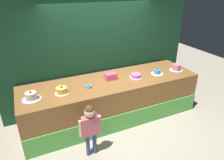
{
  "coord_description": "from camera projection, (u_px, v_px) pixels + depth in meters",
  "views": [
    {
      "loc": [
        -1.66,
        -3.07,
        2.85
      ],
      "look_at": [
        -0.1,
        0.34,
        1.07
      ],
      "focal_mm": 32.58,
      "sensor_mm": 36.0,
      "label": 1
    }
  ],
  "objects": [
    {
      "name": "cake_left",
      "position": [
        62.0,
        91.0,
        3.88
      ],
      "size": [
        0.28,
        0.28,
        0.16
      ],
      "color": "white",
      "rests_on": "stage_platform"
    },
    {
      "name": "cake_far_right",
      "position": [
        176.0,
        68.0,
        4.92
      ],
      "size": [
        0.33,
        0.33,
        0.15
      ],
      "color": "silver",
      "rests_on": "stage_platform"
    },
    {
      "name": "curtain_backdrop",
      "position": [
        100.0,
        45.0,
        4.7
      ],
      "size": [
        4.66,
        0.08,
        3.13
      ],
      "primitive_type": "cube",
      "color": "#19472D",
      "rests_on": "ground_plane"
    },
    {
      "name": "donut",
      "position": [
        89.0,
        86.0,
        4.13
      ],
      "size": [
        0.13,
        0.13,
        0.04
      ],
      "primitive_type": "torus",
      "color": "#3399D8",
      "rests_on": "stage_platform"
    },
    {
      "name": "pink_box",
      "position": [
        111.0,
        76.0,
        4.44
      ],
      "size": [
        0.25,
        0.16,
        0.14
      ],
      "primitive_type": "cube",
      "rotation": [
        0.0,
        0.0,
        0.03
      ],
      "color": "#F1528B",
      "rests_on": "stage_platform"
    },
    {
      "name": "cake_far_left",
      "position": [
        31.0,
        96.0,
        3.68
      ],
      "size": [
        0.35,
        0.35,
        0.18
      ],
      "color": "silver",
      "rests_on": "stage_platform"
    },
    {
      "name": "cake_right",
      "position": [
        157.0,
        72.0,
        4.73
      ],
      "size": [
        0.29,
        0.29,
        0.13
      ],
      "color": "silver",
      "rests_on": "stage_platform"
    },
    {
      "name": "stage_platform",
      "position": [
        112.0,
        99.0,
        4.63
      ],
      "size": [
        3.91,
        1.14,
        0.94
      ],
      "color": "brown",
      "rests_on": "ground_plane"
    },
    {
      "name": "ground_plane",
      "position": [
        123.0,
        130.0,
        4.37
      ],
      "size": [
        12.0,
        12.0,
        0.0
      ],
      "primitive_type": "plane",
      "color": "#ADA38E"
    },
    {
      "name": "child_figure",
      "position": [
        90.0,
        124.0,
        3.48
      ],
      "size": [
        0.4,
        0.19,
        1.05
      ],
      "color": "#3F4C8C",
      "rests_on": "ground_plane"
    },
    {
      "name": "cake_center",
      "position": [
        136.0,
        76.0,
        4.54
      ],
      "size": [
        0.28,
        0.28,
        0.13
      ],
      "color": "silver",
      "rests_on": "stage_platform"
    }
  ]
}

